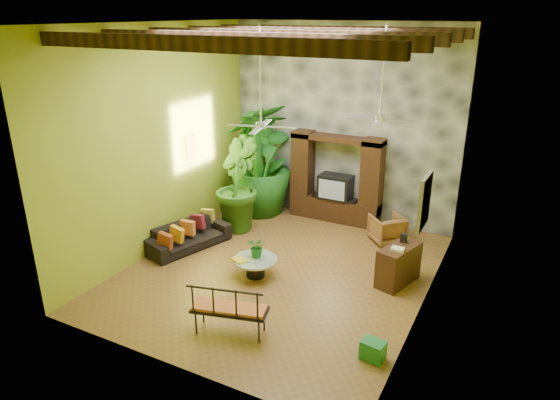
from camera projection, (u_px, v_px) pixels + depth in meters
The scene contains 23 objects.
ground at pixel (280, 270), 10.69m from camera, with size 7.00×7.00×0.00m, color brown.
ceiling at pixel (280, 23), 8.92m from camera, with size 6.00×7.00×0.02m, color silver.
back_wall at pixel (343, 124), 12.71m from camera, with size 6.00×0.02×5.00m, color #959D23.
left_wall at pixel (161, 141), 11.10m from camera, with size 0.02×7.00×5.00m, color #959D23.
right_wall at pixel (436, 180), 8.51m from camera, with size 0.02×7.00×5.00m, color #959D23.
stone_accent_wall at pixel (342, 125), 12.66m from camera, with size 5.98×0.10×4.98m, color #3F4348.
ceiling_beams at pixel (280, 36), 8.99m from camera, with size 5.95×5.36×0.22m.
entertainment_center at pixel (336, 185), 12.95m from camera, with size 2.40×0.55×2.30m.
ceiling_fan_front at pixel (261, 115), 9.24m from camera, with size 1.28×1.28×1.86m.
ceiling_fan_back at pixel (381, 109), 9.79m from camera, with size 1.28×1.28×1.86m.
wall_art_mask at pixel (191, 148), 12.05m from camera, with size 0.06×0.32×0.55m, color yellow.
wall_art_painting at pixel (425, 202), 8.10m from camera, with size 0.06×0.70×0.90m, color #2B569F.
sofa at pixel (188, 236), 11.63m from camera, with size 1.99×0.78×0.58m, color black.
wicker_armchair at pixel (387, 229), 11.90m from camera, with size 0.71×0.73×0.67m, color brown.
tall_plant_a at pixel (264, 166), 13.61m from camera, with size 1.31×0.89×2.49m, color #1A631B.
tall_plant_b at pixel (236, 184), 12.39m from camera, with size 1.28×1.03×2.33m, color #2A5F19.
tall_plant_c at pixel (260, 159), 13.27m from camera, with size 1.68×1.68×3.00m, color #1B5817.
coffee_table at pixel (255, 265), 10.36m from camera, with size 0.92×0.92×0.40m.
centerpiece_plant at pixel (257, 247), 10.33m from camera, with size 0.39×0.34×0.44m, color #19611F.
yellow_tray at pixel (239, 260), 10.23m from camera, with size 0.31×0.22×0.03m, color gold.
iron_bench at pixel (227, 307), 8.36m from camera, with size 1.38×0.80×0.57m.
side_console at pixel (398, 265), 10.05m from camera, with size 0.46×1.02×0.81m, color #351E10.
green_bin at pixel (373, 350), 7.91m from camera, with size 0.37×0.28×0.32m, color #20783A.
Camera 1 is at (4.35, -8.40, 5.20)m, focal length 32.00 mm.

